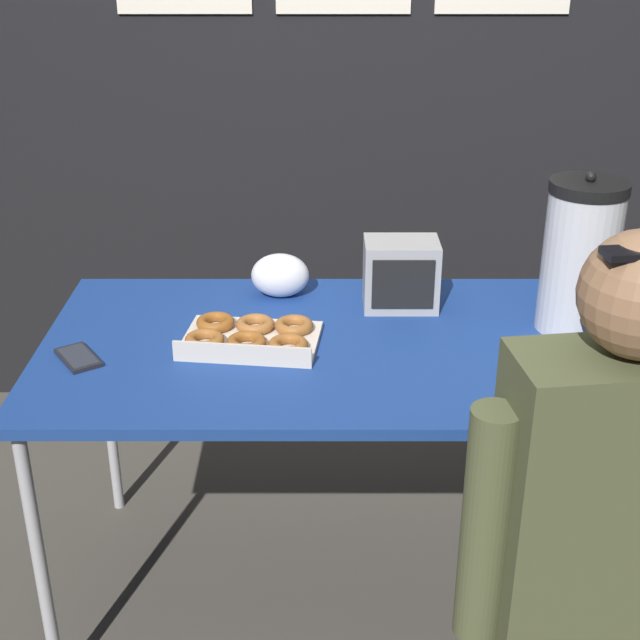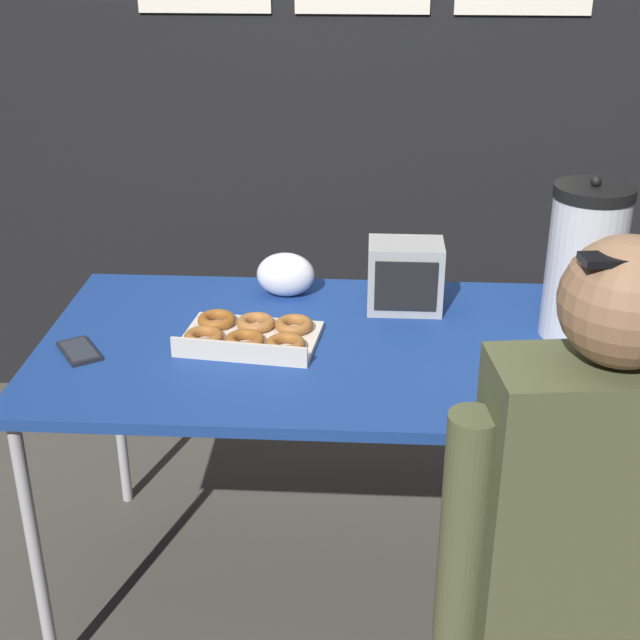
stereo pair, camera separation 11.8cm
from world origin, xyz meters
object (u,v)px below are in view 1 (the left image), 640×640
coffee_urn (579,257)px  cell_phone (77,358)px  donut_box (250,337)px  space_heater (400,274)px  person_seated (598,561)px

coffee_urn → cell_phone: (-1.22, -0.18, -0.19)m
donut_box → cell_phone: 0.42m
space_heater → person_seated: size_ratio=0.15×
space_heater → cell_phone: bearing=-158.7°
coffee_urn → cell_phone: coffee_urn is taller
donut_box → person_seated: (0.71, -0.62, -0.17)m
coffee_urn → cell_phone: bearing=-171.7°
cell_phone → person_seated: (1.11, -0.54, -0.16)m
cell_phone → person_seated: 1.25m
coffee_urn → space_heater: size_ratio=2.09×
donut_box → coffee_urn: 0.84m
cell_phone → donut_box: bearing=-22.8°
donut_box → cell_phone: bearing=-161.8°
coffee_urn → person_seated: 0.81m
donut_box → space_heater: size_ratio=1.82×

